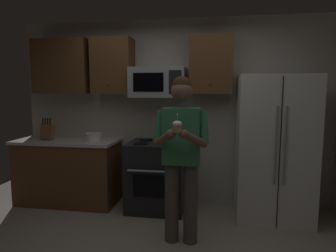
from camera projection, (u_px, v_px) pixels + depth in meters
wall_back at (172, 112)px, 4.25m from camera, size 4.40×0.10×2.60m
oven_range at (157, 176)px, 4.00m from camera, size 0.76×0.70×0.93m
microwave at (158, 83)px, 3.96m from camera, size 0.74×0.41×0.40m
refrigerator at (274, 148)px, 3.67m from camera, size 0.90×0.75×1.80m
cabinet_row_upper at (118, 66)px, 4.08m from camera, size 2.78×0.36×0.76m
counter_left at (69, 171)px, 4.23m from camera, size 1.44×0.66×0.92m
knife_block at (48, 132)px, 4.15m from camera, size 0.16×0.15×0.32m
bowl_large_white at (93, 137)px, 4.08m from camera, size 0.23×0.23×0.11m
person at (181, 151)px, 3.04m from camera, size 0.60×0.48×1.76m
cupcake at (177, 126)px, 2.68m from camera, size 0.09×0.09×0.17m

